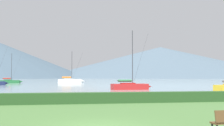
% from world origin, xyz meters
% --- Properties ---
extents(harbor_water, '(320.00, 246.00, 0.00)m').
position_xyz_m(harbor_water, '(0.00, 137.00, 0.00)').
color(harbor_water, '#8C9EA3').
rests_on(harbor_water, ground_plane).
extents(hedge_line, '(80.00, 1.20, 0.88)m').
position_xyz_m(hedge_line, '(0.00, 11.00, 0.44)').
color(hedge_line, '#284C23').
rests_on(hedge_line, ground_plane).
extents(sailboat_slip_0, '(7.14, 2.61, 9.55)m').
position_xyz_m(sailboat_slip_0, '(-18.82, 80.51, 0.59)').
color(sailboat_slip_0, '#236B38').
rests_on(sailboat_slip_0, harbor_water).
extents(sailboat_slip_3, '(8.82, 2.67, 10.49)m').
position_xyz_m(sailboat_slip_3, '(0.08, 81.61, 0.73)').
color(sailboat_slip_3, white).
rests_on(sailboat_slip_3, harbor_water).
extents(sailboat_slip_5, '(7.12, 2.73, 9.95)m').
position_xyz_m(sailboat_slip_5, '(9.22, 33.47, 0.59)').
color(sailboat_slip_5, red).
rests_on(sailboat_slip_5, harbor_water).
extents(distant_hill_west_ridge, '(335.16, 335.16, 43.52)m').
position_xyz_m(distant_hill_west_ridge, '(131.03, 366.68, 21.76)').
color(distant_hill_west_ridge, '#4C6070').
rests_on(distant_hill_west_ridge, ground_plane).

